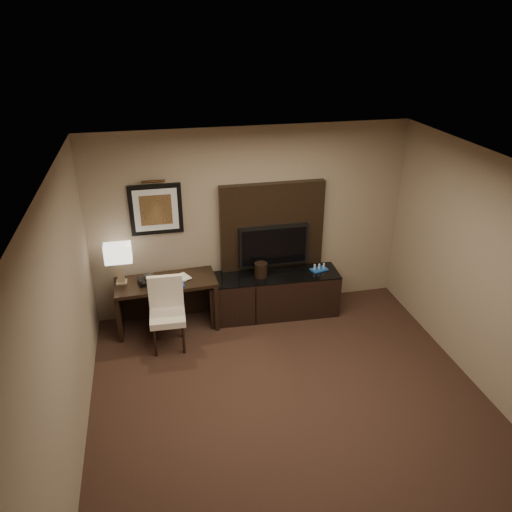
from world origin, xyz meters
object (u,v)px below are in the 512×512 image
object	(u,v)px
credenza	(273,294)
desk_chair	(168,316)
table_lamp	(119,265)
desk_phone	(147,279)
tv	(274,246)
ice_bucket	(261,270)
desk	(168,304)
minibar_tray	(319,267)

from	to	relation	value
credenza	desk_chair	size ratio (longest dim) A/B	1.99
table_lamp	desk_phone	distance (m)	0.41
tv	ice_bucket	distance (m)	0.40
credenza	desk_phone	distance (m)	1.82
table_lamp	tv	bearing A→B (deg)	3.07
desk	tv	bearing A→B (deg)	3.95
desk_chair	table_lamp	xyz separation A→B (m)	(-0.56, 0.57, 0.53)
desk	desk_chair	size ratio (longest dim) A/B	1.45
credenza	minibar_tray	bearing A→B (deg)	2.71
desk_phone	ice_bucket	size ratio (longest dim) A/B	1.06
desk	desk_phone	bearing A→B (deg)	178.70
desk_chair	desk	bearing A→B (deg)	89.57
desk	tv	xyz separation A→B (m)	(1.56, 0.19, 0.65)
desk	minibar_tray	distance (m)	2.23
desk_chair	table_lamp	size ratio (longest dim) A/B	1.77
table_lamp	minibar_tray	size ratio (longest dim) A/B	2.22
desk_chair	table_lamp	world-z (taller)	table_lamp
credenza	ice_bucket	xyz separation A→B (m)	(-0.19, -0.00, 0.43)
minibar_tray	tv	bearing A→B (deg)	163.76
tv	table_lamp	bearing A→B (deg)	-176.93
table_lamp	desk	bearing A→B (deg)	-7.36
credenza	table_lamp	distance (m)	2.21
desk_phone	ice_bucket	xyz separation A→B (m)	(1.58, 0.01, -0.04)
credenza	ice_bucket	bearing A→B (deg)	-176.99
credenza	desk	bearing A→B (deg)	-177.55
desk_phone	minibar_tray	xyz separation A→B (m)	(2.45, 0.01, -0.10)
credenza	tv	xyz separation A→B (m)	(0.04, 0.19, 0.70)
desk	desk_chair	distance (m)	0.50
table_lamp	desk_phone	size ratio (longest dim) A/B	2.43
desk	ice_bucket	size ratio (longest dim) A/B	6.61
credenza	ice_bucket	distance (m)	0.47
credenza	desk_chair	world-z (taller)	desk_chair
desk_phone	desk_chair	bearing A→B (deg)	-74.52
tv	minibar_tray	world-z (taller)	tv
desk	credenza	size ratio (longest dim) A/B	0.73
tv	ice_bucket	xyz separation A→B (m)	(-0.23, -0.19, -0.27)
desk_phone	tv	bearing A→B (deg)	-2.77
credenza	desk_chair	xyz separation A→B (m)	(-1.54, -0.49, 0.15)
desk_chair	table_lamp	bearing A→B (deg)	136.58
table_lamp	ice_bucket	size ratio (longest dim) A/B	2.59
minibar_tray	ice_bucket	bearing A→B (deg)	-179.68
credenza	desk_phone	world-z (taller)	desk_phone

